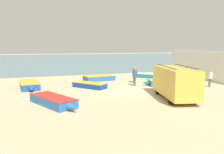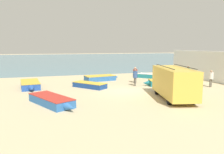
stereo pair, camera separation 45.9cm
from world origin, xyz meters
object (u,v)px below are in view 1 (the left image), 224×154
(parked_van, at_px, (175,82))
(fisherman_3, at_px, (210,77))
(fishing_rowboat_4, at_px, (100,78))
(fisherman_2, at_px, (187,73))
(fisherman_1, at_px, (135,73))
(fishing_rowboat_0, at_px, (54,101))
(fishing_rowboat_5, at_px, (164,83))
(fishing_rowboat_1, at_px, (89,85))
(fishing_rowboat_2, at_px, (154,76))
(fishing_rowboat_3, at_px, (30,85))
(fisherman_0, at_px, (135,76))

(parked_van, bearing_deg, fisherman_3, -50.16)
(fishing_rowboat_4, bearing_deg, fisherman_2, -35.73)
(parked_van, bearing_deg, fisherman_1, 12.61)
(fishing_rowboat_0, relative_size, fishing_rowboat_5, 1.18)
(fisherman_1, bearing_deg, fishing_rowboat_1, 75.53)
(fishing_rowboat_1, relative_size, fishing_rowboat_5, 0.91)
(fishing_rowboat_2, bearing_deg, fisherman_3, 153.31)
(fishing_rowboat_1, xyz_separation_m, fisherman_3, (11.30, -3.20, 0.73))
(parked_van, height_order, fishing_rowboat_3, parked_van)
(fishing_rowboat_0, height_order, fisherman_3, fisherman_3)
(fishing_rowboat_2, height_order, fisherman_0, fisherman_0)
(fisherman_2, bearing_deg, fishing_rowboat_2, -24.03)
(fishing_rowboat_0, bearing_deg, fishing_rowboat_3, 168.03)
(parked_van, distance_m, fishing_rowboat_0, 8.85)
(fishing_rowboat_0, height_order, fisherman_2, fisherman_2)
(fishing_rowboat_3, bearing_deg, fishing_rowboat_4, 101.59)
(fisherman_2, height_order, fisherman_3, fisherman_2)
(fishing_rowboat_1, distance_m, fisherman_1, 5.49)
(parked_van, relative_size, fishing_rowboat_4, 1.33)
(fishing_rowboat_3, xyz_separation_m, fisherman_3, (16.63, -4.63, 0.67))
(fishing_rowboat_0, xyz_separation_m, fishing_rowboat_1, (3.51, 5.42, -0.04))
(fishing_rowboat_3, distance_m, fisherman_1, 10.66)
(fisherman_3, bearing_deg, fishing_rowboat_3, 54.37)
(parked_van, relative_size, fishing_rowboat_0, 1.18)
(fishing_rowboat_4, height_order, fisherman_1, fisherman_1)
(fishing_rowboat_1, relative_size, fishing_rowboat_3, 0.78)
(fisherman_1, bearing_deg, fisherman_2, -133.42)
(fishing_rowboat_2, relative_size, fishing_rowboat_3, 1.00)
(fishing_rowboat_4, bearing_deg, fishing_rowboat_5, -53.64)
(fishing_rowboat_1, height_order, fishing_rowboat_5, fishing_rowboat_5)
(fisherman_0, bearing_deg, fisherman_1, -97.32)
(fisherman_1, xyz_separation_m, fisherman_2, (5.44, -1.57, 0.05))
(fisherman_3, bearing_deg, fishing_rowboat_5, 43.04)
(parked_van, distance_m, fisherman_3, 6.80)
(fishing_rowboat_1, bearing_deg, fishing_rowboat_2, -107.75)
(fishing_rowboat_2, xyz_separation_m, fisherman_2, (1.68, -3.99, 0.81))
(fishing_rowboat_1, bearing_deg, fishing_rowboat_5, -138.86)
(fishing_rowboat_4, height_order, fisherman_0, fisherman_0)
(parked_van, height_order, fisherman_2, parked_van)
(fishing_rowboat_3, height_order, fisherman_2, fisherman_2)
(parked_van, relative_size, fishing_rowboat_2, 1.20)
(fishing_rowboat_0, distance_m, fishing_rowboat_4, 10.93)
(fishing_rowboat_0, height_order, fisherman_1, fisherman_1)
(fishing_rowboat_3, bearing_deg, fishing_rowboat_1, 68.23)
(fishing_rowboat_3, height_order, fisherman_0, fisherman_0)
(fisherman_3, bearing_deg, parked_van, 96.70)
(fishing_rowboat_0, xyz_separation_m, fishing_rowboat_3, (-1.82, 6.86, 0.02))
(fishing_rowboat_5, distance_m, fisherman_0, 2.99)
(fishing_rowboat_1, height_order, fishing_rowboat_4, fishing_rowboat_4)
(fishing_rowboat_2, bearing_deg, fishing_rowboat_5, 116.18)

